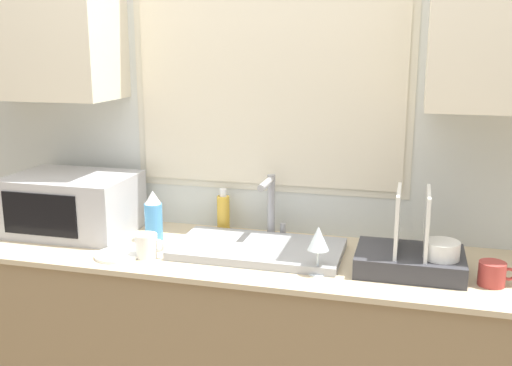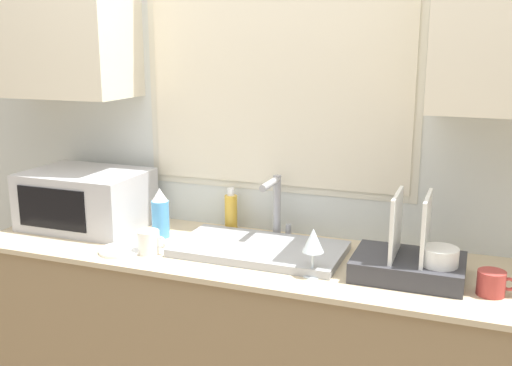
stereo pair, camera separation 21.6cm
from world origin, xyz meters
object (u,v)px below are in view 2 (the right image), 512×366
object	(u,v)px
faucet	(276,202)
spray_bottle	(160,214)
mug_near_sink	(149,242)
dish_rack	(412,261)
wine_glass	(313,242)
microwave	(86,199)
soap_bottle	(231,212)

from	to	relation	value
faucet	spray_bottle	xyz separation A→B (m)	(-0.45, -0.14, -0.06)
faucet	mug_near_sink	distance (m)	0.52
dish_rack	faucet	bearing A→B (deg)	158.42
faucet	wine_glass	xyz separation A→B (m)	(0.25, -0.33, -0.03)
microwave	mug_near_sink	world-z (taller)	microwave
microwave	dish_rack	distance (m)	1.38
microwave	spray_bottle	world-z (taller)	microwave
soap_bottle	faucet	bearing A→B (deg)	-10.80
faucet	microwave	distance (m)	0.83
faucet	wine_glass	world-z (taller)	faucet
faucet	spray_bottle	size ratio (longest dim) A/B	1.26
dish_rack	wine_glass	bearing A→B (deg)	-161.29
spray_bottle	wine_glass	xyz separation A→B (m)	(0.69, -0.19, 0.02)
dish_rack	mug_near_sink	size ratio (longest dim) A/B	3.18
wine_glass	microwave	bearing A→B (deg)	169.12
spray_bottle	wine_glass	distance (m)	0.72
spray_bottle	dish_rack	bearing A→B (deg)	-4.54
microwave	wine_glass	size ratio (longest dim) A/B	2.94
microwave	dish_rack	size ratio (longest dim) A/B	1.36
dish_rack	microwave	bearing A→B (deg)	175.93
spray_bottle	soap_bottle	bearing A→B (deg)	37.96
mug_near_sink	wine_glass	bearing A→B (deg)	-0.10
mug_near_sink	spray_bottle	bearing A→B (deg)	106.45
mug_near_sink	wine_glass	world-z (taller)	wine_glass
faucet	dish_rack	distance (m)	0.61
dish_rack	wine_glass	xyz separation A→B (m)	(-0.31, -0.11, 0.06)
dish_rack	soap_bottle	world-z (taller)	dish_rack
soap_bottle	wine_glass	size ratio (longest dim) A/B	1.08
spray_bottle	soap_bottle	distance (m)	0.30
dish_rack	mug_near_sink	bearing A→B (deg)	-173.68
spray_bottle	wine_glass	size ratio (longest dim) A/B	1.21
spray_bottle	mug_near_sink	bearing A→B (deg)	-73.55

